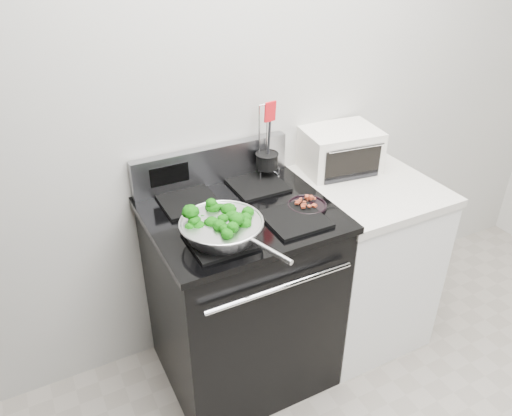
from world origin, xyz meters
TOP-DOWN VIEW (x-y plane):
  - back_wall at (0.00, 1.75)m, footprint 4.00×0.02m
  - gas_range at (-0.30, 1.41)m, footprint 0.79×0.69m
  - counter at (0.39, 1.41)m, footprint 0.62×0.68m
  - skillet at (-0.45, 1.25)m, footprint 0.33×0.51m
  - broccoli_pile at (-0.45, 1.26)m, footprint 0.26×0.26m
  - bacon_plate at (-0.02, 1.31)m, footprint 0.17×0.17m
  - utensil_holder at (-0.05, 1.64)m, footprint 0.12×0.12m
  - toaster_oven at (0.35, 1.61)m, footprint 0.40×0.32m

SIDE VIEW (x-z plane):
  - counter at x=0.39m, z-range 0.00..0.92m
  - gas_range at x=-0.30m, z-range -0.08..1.05m
  - bacon_plate at x=-0.02m, z-range 0.95..0.99m
  - skillet at x=-0.45m, z-range 0.97..1.04m
  - utensil_holder at x=-0.05m, z-range 0.83..1.21m
  - broccoli_pile at x=-0.45m, z-range 0.98..1.07m
  - toaster_oven at x=0.35m, z-range 0.92..1.13m
  - back_wall at x=0.00m, z-range 0.00..2.70m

